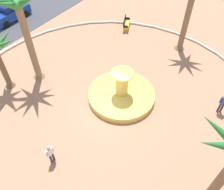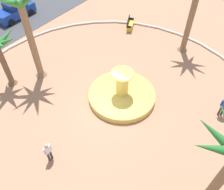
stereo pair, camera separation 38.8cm
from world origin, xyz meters
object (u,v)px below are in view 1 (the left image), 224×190
(palm_tree_mid_plaza, at_px, (20,13))
(parked_car_second, at_px, (10,12))
(fountain, at_px, (121,94))
(person_cyclist_helmet, at_px, (223,103))
(person_cyclist_photo, at_px, (50,153))
(bench_southeast, at_px, (126,25))

(palm_tree_mid_plaza, height_order, parked_car_second, palm_tree_mid_plaza)
(fountain, bearing_deg, parked_car_second, 80.67)
(person_cyclist_helmet, xyz_separation_m, parked_car_second, (-0.25, 21.33, -0.16))
(palm_tree_mid_plaza, relative_size, person_cyclist_photo, 4.41)
(parked_car_second, bearing_deg, bench_southeast, -62.91)
(person_cyclist_helmet, bearing_deg, bench_southeast, 64.78)
(bench_southeast, xyz_separation_m, parked_car_second, (-5.36, 10.47, 0.43))
(bench_southeast, bearing_deg, fountain, -149.32)
(parked_car_second, bearing_deg, person_cyclist_photo, -121.39)
(fountain, bearing_deg, person_cyclist_helmet, -66.20)
(fountain, height_order, bench_southeast, fountain)
(fountain, height_order, person_cyclist_helmet, fountain)
(fountain, relative_size, palm_tree_mid_plaza, 0.67)
(person_cyclist_photo, bearing_deg, parked_car_second, 58.61)
(palm_tree_mid_plaza, height_order, bench_southeast, palm_tree_mid_plaza)
(person_cyclist_helmet, height_order, person_cyclist_photo, person_cyclist_helmet)
(palm_tree_mid_plaza, relative_size, person_cyclist_helmet, 4.23)
(fountain, relative_size, bench_southeast, 2.87)
(person_cyclist_helmet, bearing_deg, parked_car_second, 90.67)
(person_cyclist_helmet, bearing_deg, palm_tree_mid_plaza, 110.13)
(person_cyclist_helmet, distance_m, person_cyclist_photo, 11.36)
(bench_southeast, bearing_deg, person_cyclist_photo, -163.80)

